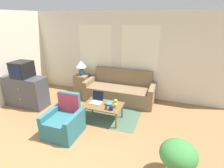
{
  "coord_description": "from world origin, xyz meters",
  "views": [
    {
      "loc": [
        1.59,
        -1.33,
        2.42
      ],
      "look_at": [
        0.14,
        2.75,
        0.75
      ],
      "focal_mm": 28.0,
      "sensor_mm": 36.0,
      "label": 1
    }
  ],
  "objects_px": {
    "cup_yellow": "(116,102)",
    "potted_plant": "(178,157)",
    "cup_white": "(111,108)",
    "armchair": "(65,122)",
    "laptop": "(97,100)",
    "television": "(22,69)",
    "couch": "(120,91)",
    "tv_remote": "(106,108)",
    "table_lamp": "(81,66)",
    "coffee_table": "(103,106)",
    "snack_bowl": "(109,103)",
    "cup_navy": "(116,106)"
  },
  "relations": [
    {
      "from": "couch",
      "to": "tv_remote",
      "type": "height_order",
      "value": "couch"
    },
    {
      "from": "couch",
      "to": "cup_yellow",
      "type": "relative_size",
      "value": 23.37
    },
    {
      "from": "laptop",
      "to": "tv_remote",
      "type": "relative_size",
      "value": 1.93
    },
    {
      "from": "couch",
      "to": "armchair",
      "type": "bearing_deg",
      "value": -107.78
    },
    {
      "from": "coffee_table",
      "to": "armchair",
      "type": "bearing_deg",
      "value": -127.12
    },
    {
      "from": "cup_navy",
      "to": "potted_plant",
      "type": "relative_size",
      "value": 0.13
    },
    {
      "from": "television",
      "to": "table_lamp",
      "type": "xyz_separation_m",
      "value": [
        1.04,
        1.37,
        -0.15
      ]
    },
    {
      "from": "cup_yellow",
      "to": "snack_bowl",
      "type": "relative_size",
      "value": 0.48
    },
    {
      "from": "armchair",
      "to": "cup_yellow",
      "type": "relative_size",
      "value": 9.81
    },
    {
      "from": "table_lamp",
      "to": "cup_yellow",
      "type": "bearing_deg",
      "value": -36.44
    },
    {
      "from": "snack_bowl",
      "to": "armchair",
      "type": "bearing_deg",
      "value": -130.71
    },
    {
      "from": "table_lamp",
      "to": "potted_plant",
      "type": "height_order",
      "value": "table_lamp"
    },
    {
      "from": "table_lamp",
      "to": "armchair",
      "type": "bearing_deg",
      "value": -71.35
    },
    {
      "from": "cup_yellow",
      "to": "potted_plant",
      "type": "bearing_deg",
      "value": -43.14
    },
    {
      "from": "television",
      "to": "potted_plant",
      "type": "distance_m",
      "value": 4.29
    },
    {
      "from": "television",
      "to": "laptop",
      "type": "bearing_deg",
      "value": 2.88
    },
    {
      "from": "cup_yellow",
      "to": "cup_white",
      "type": "bearing_deg",
      "value": -89.08
    },
    {
      "from": "laptop",
      "to": "cup_white",
      "type": "bearing_deg",
      "value": -28.17
    },
    {
      "from": "cup_white",
      "to": "table_lamp",
      "type": "bearing_deg",
      "value": 136.13
    },
    {
      "from": "cup_yellow",
      "to": "potted_plant",
      "type": "distance_m",
      "value": 2.0
    },
    {
      "from": "couch",
      "to": "cup_white",
      "type": "height_order",
      "value": "couch"
    },
    {
      "from": "laptop",
      "to": "cup_yellow",
      "type": "xyz_separation_m",
      "value": [
        0.47,
        0.1,
        -0.01
      ]
    },
    {
      "from": "television",
      "to": "table_lamp",
      "type": "relative_size",
      "value": 0.99
    },
    {
      "from": "armchair",
      "to": "coffee_table",
      "type": "height_order",
      "value": "armchair"
    },
    {
      "from": "cup_navy",
      "to": "potted_plant",
      "type": "distance_m",
      "value": 1.82
    },
    {
      "from": "tv_remote",
      "to": "potted_plant",
      "type": "xyz_separation_m",
      "value": [
        1.59,
        -1.04,
        -0.01
      ]
    },
    {
      "from": "armchair",
      "to": "snack_bowl",
      "type": "height_order",
      "value": "armchair"
    },
    {
      "from": "table_lamp",
      "to": "coffee_table",
      "type": "xyz_separation_m",
      "value": [
        1.3,
        -1.34,
        -0.57
      ]
    },
    {
      "from": "cup_yellow",
      "to": "potted_plant",
      "type": "xyz_separation_m",
      "value": [
        1.46,
        -1.37,
        -0.05
      ]
    },
    {
      "from": "snack_bowl",
      "to": "tv_remote",
      "type": "bearing_deg",
      "value": -87.42
    },
    {
      "from": "cup_white",
      "to": "cup_navy",
      "type": "bearing_deg",
      "value": 70.34
    },
    {
      "from": "couch",
      "to": "coffee_table",
      "type": "bearing_deg",
      "value": -92.58
    },
    {
      "from": "armchair",
      "to": "snack_bowl",
      "type": "bearing_deg",
      "value": 49.29
    },
    {
      "from": "coffee_table",
      "to": "cup_white",
      "type": "distance_m",
      "value": 0.34
    },
    {
      "from": "snack_bowl",
      "to": "tv_remote",
      "type": "height_order",
      "value": "snack_bowl"
    },
    {
      "from": "couch",
      "to": "table_lamp",
      "type": "distance_m",
      "value": 1.52
    },
    {
      "from": "armchair",
      "to": "laptop",
      "type": "xyz_separation_m",
      "value": [
        0.39,
        0.86,
        0.21
      ]
    },
    {
      "from": "coffee_table",
      "to": "laptop",
      "type": "xyz_separation_m",
      "value": [
        -0.2,
        0.08,
        0.1
      ]
    },
    {
      "from": "television",
      "to": "table_lamp",
      "type": "bearing_deg",
      "value": 52.78
    },
    {
      "from": "cup_navy",
      "to": "potted_plant",
      "type": "xyz_separation_m",
      "value": [
        1.4,
        -1.17,
        -0.05
      ]
    },
    {
      "from": "couch",
      "to": "laptop",
      "type": "height_order",
      "value": "couch"
    },
    {
      "from": "laptop",
      "to": "potted_plant",
      "type": "distance_m",
      "value": 2.31
    },
    {
      "from": "television",
      "to": "tv_remote",
      "type": "bearing_deg",
      "value": -2.67
    },
    {
      "from": "cup_white",
      "to": "snack_bowl",
      "type": "xyz_separation_m",
      "value": [
        -0.15,
        0.23,
        -0.01
      ]
    },
    {
      "from": "cup_white",
      "to": "potted_plant",
      "type": "height_order",
      "value": "potted_plant"
    },
    {
      "from": "cup_white",
      "to": "tv_remote",
      "type": "relative_size",
      "value": 0.63
    },
    {
      "from": "armchair",
      "to": "cup_navy",
      "type": "height_order",
      "value": "armchair"
    },
    {
      "from": "tv_remote",
      "to": "coffee_table",
      "type": "bearing_deg",
      "value": 132.9
    },
    {
      "from": "table_lamp",
      "to": "tv_remote",
      "type": "bearing_deg",
      "value": -45.91
    },
    {
      "from": "tv_remote",
      "to": "armchair",
      "type": "bearing_deg",
      "value": -138.78
    }
  ]
}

